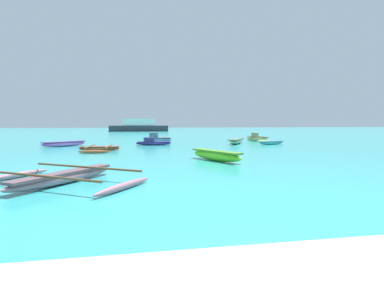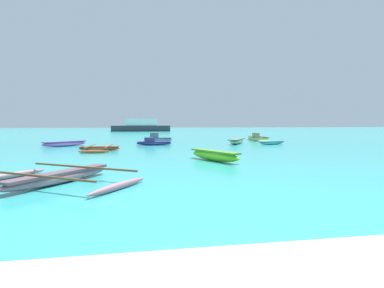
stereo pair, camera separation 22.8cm
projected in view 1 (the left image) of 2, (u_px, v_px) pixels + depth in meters
The scene contains 10 objects.
moored_boat_0 at pixel (64, 144), 23.47m from camera, with size 3.20×2.77×0.40m.
moored_boat_1 at pixel (153, 142), 24.84m from camera, with size 2.97×0.84×0.66m.
moored_boat_2 at pixel (65, 177), 9.07m from camera, with size 5.15×4.56×0.41m.
moored_boat_3 at pixel (271, 143), 25.71m from camera, with size 2.68×1.33×0.28m.
moored_boat_4 at pixel (236, 141), 26.45m from camera, with size 2.59×3.60×0.45m.
moored_boat_5 at pixel (257, 138), 30.64m from camera, with size 2.31×3.64×0.85m.
moored_boat_6 at pixel (216, 155), 14.57m from camera, with size 1.98×3.38×0.50m.
moored_boat_7 at pixel (157, 139), 29.17m from camera, with size 2.92×4.79×0.91m.
moored_boat_8 at pixel (100, 148), 19.84m from camera, with size 2.73×3.75×0.35m.
distant_ferry at pixel (139, 126), 66.57m from camera, with size 12.81×2.82×2.82m.
Camera 1 is at (-1.14, -2.89, 1.83)m, focal length 28.00 mm.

